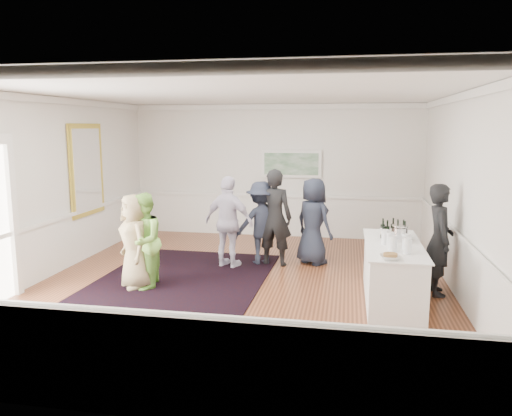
% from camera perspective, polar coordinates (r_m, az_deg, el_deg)
% --- Properties ---
extents(floor, '(8.00, 8.00, 0.00)m').
position_cam_1_polar(floor, '(8.59, -1.76, -8.79)').
color(floor, brown).
rests_on(floor, ground).
extents(ceiling, '(7.00, 8.00, 0.02)m').
position_cam_1_polar(ceiling, '(8.18, -1.88, 13.04)').
color(ceiling, white).
rests_on(ceiling, wall_back).
extents(wall_left, '(0.02, 8.00, 3.20)m').
position_cam_1_polar(wall_left, '(9.60, -22.71, 2.20)').
color(wall_left, white).
rests_on(wall_left, floor).
extents(wall_right, '(0.02, 8.00, 3.20)m').
position_cam_1_polar(wall_right, '(8.24, 22.72, 1.14)').
color(wall_right, white).
rests_on(wall_right, floor).
extents(wall_back, '(7.00, 0.02, 3.20)m').
position_cam_1_polar(wall_back, '(12.15, 2.19, 4.26)').
color(wall_back, white).
rests_on(wall_back, floor).
extents(wall_front, '(7.00, 0.02, 3.20)m').
position_cam_1_polar(wall_front, '(4.47, -12.77, -4.75)').
color(wall_front, white).
rests_on(wall_front, floor).
extents(wainscoting, '(7.00, 8.00, 1.00)m').
position_cam_1_polar(wainscoting, '(8.45, -1.78, -5.57)').
color(wainscoting, white).
rests_on(wainscoting, floor).
extents(mirror, '(0.05, 1.25, 1.85)m').
position_cam_1_polar(mirror, '(10.66, -18.77, 4.15)').
color(mirror, gold).
rests_on(mirror, wall_left).
extents(landscape_painting, '(1.44, 0.06, 0.66)m').
position_cam_1_polar(landscape_painting, '(12.03, 4.05, 5.05)').
color(landscape_painting, white).
rests_on(landscape_painting, wall_back).
extents(area_rug, '(2.95, 3.83, 0.02)m').
position_cam_1_polar(area_rug, '(9.00, -8.37, -7.98)').
color(area_rug, black).
rests_on(area_rug, floor).
extents(serving_table, '(0.84, 2.22, 0.90)m').
position_cam_1_polar(serving_table, '(8.01, 15.32, -7.08)').
color(serving_table, white).
rests_on(serving_table, floor).
extents(bartender, '(0.46, 0.67, 1.78)m').
position_cam_1_polar(bartender, '(8.45, 20.21, -3.40)').
color(bartender, black).
rests_on(bartender, floor).
extents(guest_tan, '(0.89, 0.91, 1.58)m').
position_cam_1_polar(guest_tan, '(8.50, -13.70, -3.73)').
color(guest_tan, tan).
rests_on(guest_tan, floor).
extents(guest_green, '(0.76, 0.89, 1.60)m').
position_cam_1_polar(guest_green, '(8.44, -12.78, -3.71)').
color(guest_green, '#88CC51').
rests_on(guest_green, floor).
extents(guest_lilac, '(1.11, 0.73, 1.75)m').
position_cam_1_polar(guest_lilac, '(9.46, -3.12, -1.62)').
color(guest_lilac, silver).
rests_on(guest_lilac, floor).
extents(guest_dark_a, '(1.21, 1.03, 1.62)m').
position_cam_1_polar(guest_dark_a, '(9.70, 0.57, -1.72)').
color(guest_dark_a, '#1F2434').
rests_on(guest_dark_a, floor).
extents(guest_dark_b, '(0.73, 0.52, 1.88)m').
position_cam_1_polar(guest_dark_b, '(9.58, 2.10, -1.09)').
color(guest_dark_b, black).
rests_on(guest_dark_b, floor).
extents(guest_navy, '(0.98, 0.93, 1.69)m').
position_cam_1_polar(guest_navy, '(9.76, 6.56, -1.52)').
color(guest_navy, '#1F2434').
rests_on(guest_navy, floor).
extents(wine_bottles, '(0.41, 0.31, 0.31)m').
position_cam_1_polar(wine_bottles, '(8.32, 15.46, -2.24)').
color(wine_bottles, black).
rests_on(wine_bottles, serving_table).
extents(juice_pitchers, '(0.40, 0.65, 0.24)m').
position_cam_1_polar(juice_pitchers, '(7.56, 15.74, -3.65)').
color(juice_pitchers, '#62A83C').
rests_on(juice_pitchers, serving_table).
extents(ice_bucket, '(0.26, 0.26, 0.25)m').
position_cam_1_polar(ice_bucket, '(8.10, 16.11, -2.85)').
color(ice_bucket, silver).
rests_on(ice_bucket, serving_table).
extents(nut_bowl, '(0.29, 0.29, 0.08)m').
position_cam_1_polar(nut_bowl, '(6.99, 15.10, -5.35)').
color(nut_bowl, white).
rests_on(nut_bowl, serving_table).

